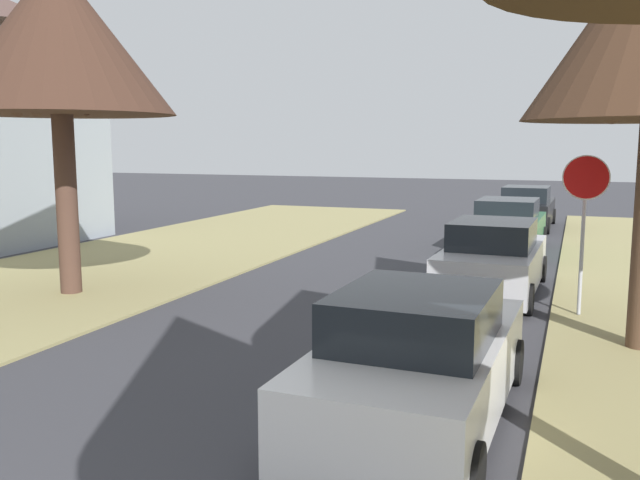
% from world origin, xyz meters
% --- Properties ---
extents(stop_sign_far, '(0.81, 0.71, 2.91)m').
position_xyz_m(stop_sign_far, '(4.09, 11.86, 2.15)').
color(stop_sign_far, '#9EA0A5').
rests_on(stop_sign_far, grass_verge_right).
extents(street_tree_left_mid_a, '(4.57, 4.57, 6.74)m').
position_xyz_m(street_tree_left_mid_a, '(-5.92, 10.02, 5.23)').
color(street_tree_left_mid_a, '#4D3429').
rests_on(street_tree_left_mid_a, grass_verge_left).
extents(parked_sedan_white, '(2.03, 4.44, 1.57)m').
position_xyz_m(parked_sedan_white, '(2.37, 6.18, 0.72)').
color(parked_sedan_white, white).
rests_on(parked_sedan_white, ground).
extents(parked_sedan_silver, '(2.03, 4.44, 1.57)m').
position_xyz_m(parked_sedan_silver, '(2.36, 13.30, 0.72)').
color(parked_sedan_silver, '#BCBCC1').
rests_on(parked_sedan_silver, ground).
extents(parked_sedan_green, '(2.03, 4.44, 1.57)m').
position_xyz_m(parked_sedan_green, '(2.10, 19.10, 0.72)').
color(parked_sedan_green, '#28663D').
rests_on(parked_sedan_green, ground).
extents(parked_sedan_black, '(2.03, 4.44, 1.57)m').
position_xyz_m(parked_sedan_black, '(2.18, 25.30, 0.72)').
color(parked_sedan_black, black).
rests_on(parked_sedan_black, ground).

